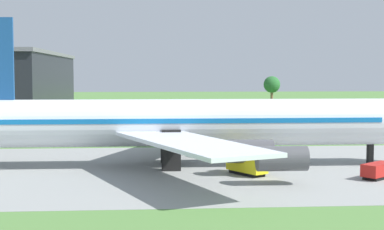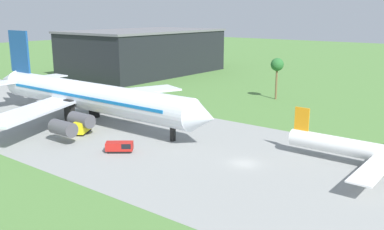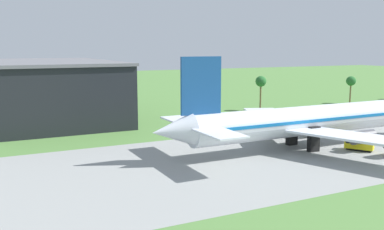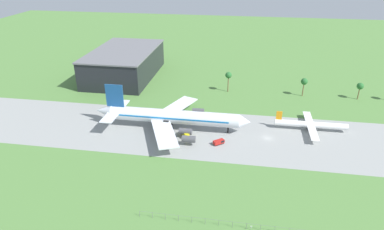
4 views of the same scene
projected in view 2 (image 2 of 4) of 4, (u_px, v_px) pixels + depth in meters
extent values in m
plane|color=#517F3D|center=(244.00, 163.00, 69.41)|extent=(600.00, 600.00, 0.00)
cube|color=gray|center=(244.00, 163.00, 69.41)|extent=(320.00, 44.00, 0.02)
cylinder|color=silver|center=(89.00, 96.00, 94.54)|extent=(57.64, 6.19, 6.19)
cone|color=silver|center=(203.00, 117.00, 75.84)|extent=(4.95, 6.07, 6.07)
cone|color=silver|center=(10.00, 80.00, 113.96)|extent=(7.74, 5.88, 5.88)
cube|color=#146BB7|center=(89.00, 94.00, 94.43)|extent=(49.00, 6.31, 0.62)
cube|color=navy|center=(19.00, 52.00, 108.69)|extent=(8.05, 0.50, 10.52)
cube|color=silver|center=(21.00, 80.00, 110.61)|extent=(5.57, 24.76, 0.30)
cube|color=silver|center=(33.00, 111.00, 85.65)|extent=(17.23, 27.18, 0.44)
cube|color=silver|center=(128.00, 92.00, 105.63)|extent=(17.23, 27.18, 0.44)
cylinder|color=#4C4C51|center=(81.00, 120.00, 85.65)|extent=(5.57, 2.79, 2.79)
cylinder|color=#4C4C51|center=(63.00, 128.00, 79.41)|extent=(5.57, 2.79, 2.79)
cylinder|color=#4C4C51|center=(135.00, 107.00, 97.05)|extent=(5.57, 2.79, 2.79)
cylinder|color=#4C4C51|center=(161.00, 104.00, 100.30)|extent=(5.57, 2.79, 2.79)
cube|color=black|center=(173.00, 128.00, 80.83)|extent=(0.70, 0.90, 5.19)
cube|color=black|center=(70.00, 111.00, 94.40)|extent=(2.40, 1.20, 5.19)
cube|color=black|center=(94.00, 106.00, 99.62)|extent=(2.40, 1.20, 5.19)
cube|color=orange|center=(302.00, 119.00, 73.16)|extent=(2.57, 0.25, 3.99)
cube|color=black|center=(120.00, 151.00, 75.00)|extent=(4.25, 3.91, 0.40)
cube|color=#B21E19|center=(119.00, 146.00, 74.78)|extent=(4.92, 4.51, 1.43)
cube|color=black|center=(127.00, 145.00, 74.75)|extent=(2.56, 2.62, 0.90)
cube|color=black|center=(83.00, 132.00, 86.84)|extent=(4.00, 4.97, 0.40)
cube|color=yellow|center=(83.00, 125.00, 86.51)|extent=(4.61, 5.78, 2.38)
cube|color=black|center=(85.00, 122.00, 87.90)|extent=(2.76, 2.72, 0.90)
cube|color=black|center=(144.00, 53.00, 170.32)|extent=(36.00, 60.00, 16.31)
cube|color=slate|center=(144.00, 31.00, 168.31)|extent=(36.72, 61.20, 0.80)
cylinder|color=brown|center=(276.00, 83.00, 119.66)|extent=(0.56, 0.56, 9.20)
sphere|color=#28662D|center=(277.00, 64.00, 118.44)|extent=(3.60, 3.60, 3.60)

